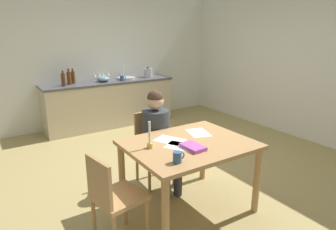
{
  "coord_description": "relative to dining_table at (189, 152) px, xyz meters",
  "views": [
    {
      "loc": [
        -2.16,
        -3.21,
        1.87
      ],
      "look_at": [
        -0.24,
        -0.26,
        0.85
      ],
      "focal_mm": 31.72,
      "sensor_mm": 36.0,
      "label": 1
    }
  ],
  "objects": [
    {
      "name": "wine_glass_by_kettle",
      "position": [
        0.39,
        3.35,
        0.35
      ],
      "size": [
        0.07,
        0.07,
        0.15
      ],
      "color": "silver",
      "rests_on": "kitchen_counter"
    },
    {
      "name": "wall_right",
      "position": [
        3.04,
        0.96,
        0.65
      ],
      "size": [
        0.12,
        5.2,
        2.6
      ],
      "primitive_type": "cube",
      "color": "silver",
      "rests_on": "ground"
    },
    {
      "name": "chair_side_empty",
      "position": [
        -0.88,
        -0.1,
        -0.17
      ],
      "size": [
        0.46,
        0.46,
        0.86
      ],
      "color": "tan",
      "rests_on": "ground"
    },
    {
      "name": "wine_glass_back_right",
      "position": [
        0.21,
        3.35,
        0.35
      ],
      "size": [
        0.07,
        0.07,
        0.15
      ],
      "color": "silver",
      "rests_on": "kitchen_counter"
    },
    {
      "name": "stovetop_kettle",
      "position": [
        1.33,
        3.2,
        0.34
      ],
      "size": [
        0.18,
        0.18,
        0.22
      ],
      "color": "#B7BABF",
      "rests_on": "kitchen_counter"
    },
    {
      "name": "teacup_on_counter",
      "position": [
        0.67,
        3.05,
        0.3
      ],
      "size": [
        0.12,
        0.08,
        0.1
      ],
      "color": "#33598C",
      "rests_on": "kitchen_counter"
    },
    {
      "name": "sink_unit",
      "position": [
        0.82,
        3.21,
        0.27
      ],
      "size": [
        0.36,
        0.36,
        0.24
      ],
      "color": "#B2B7BC",
      "rests_on": "kitchen_counter"
    },
    {
      "name": "mixing_bowl",
      "position": [
        0.32,
        3.16,
        0.3
      ],
      "size": [
        0.24,
        0.24,
        0.11
      ],
      "primitive_type": "ellipsoid",
      "color": "#668C99",
      "rests_on": "kitchen_counter"
    },
    {
      "name": "candlestick",
      "position": [
        -0.4,
        0.09,
        0.18
      ],
      "size": [
        0.06,
        0.06,
        0.27
      ],
      "color": "gold",
      "rests_on": "dining_table"
    },
    {
      "name": "kitchen_counter",
      "position": [
        0.44,
        3.2,
        -0.2
      ],
      "size": [
        2.56,
        0.64,
        0.9
      ],
      "color": "beige",
      "rests_on": "ground"
    },
    {
      "name": "bottle_vinegar",
      "position": [
        -0.31,
        3.22,
        0.37
      ],
      "size": [
        0.08,
        0.08,
        0.29
      ],
      "color": "#593319",
      "rests_on": "kitchen_counter"
    },
    {
      "name": "bottle_wine_red",
      "position": [
        -0.21,
        3.29,
        0.36
      ],
      "size": [
        0.07,
        0.07,
        0.28
      ],
      "color": "#593319",
      "rests_on": "kitchen_counter"
    },
    {
      "name": "dining_table",
      "position": [
        0.0,
        0.0,
        0.0
      ],
      "size": [
        1.24,
        0.99,
        0.76
      ],
      "color": "tan",
      "rests_on": "ground"
    },
    {
      "name": "person_seated",
      "position": [
        -0.01,
        0.59,
        0.02
      ],
      "size": [
        0.33,
        0.6,
        1.19
      ],
      "color": "#333842",
      "rests_on": "ground"
    },
    {
      "name": "ground_plane",
      "position": [
        0.44,
        0.96,
        -0.67
      ],
      "size": [
        5.2,
        5.2,
        0.04
      ],
      "primitive_type": "cube",
      "color": "tan"
    },
    {
      "name": "paper_bill",
      "position": [
        -0.13,
        0.16,
        0.11
      ],
      "size": [
        0.32,
        0.36,
        0.0
      ],
      "primitive_type": "cube",
      "rotation": [
        0.0,
        0.0,
        0.48
      ],
      "color": "white",
      "rests_on": "dining_table"
    },
    {
      "name": "wall_back",
      "position": [
        0.44,
        3.56,
        0.65
      ],
      "size": [
        5.2,
        0.12,
        2.6
      ],
      "primitive_type": "cube",
      "color": "silver",
      "rests_on": "ground"
    },
    {
      "name": "wine_glass_near_sink",
      "position": [
        0.49,
        3.35,
        0.35
      ],
      "size": [
        0.07,
        0.07,
        0.15
      ],
      "color": "silver",
      "rests_on": "kitchen_counter"
    },
    {
      "name": "book_magazine",
      "position": [
        -0.06,
        -0.15,
        0.12
      ],
      "size": [
        0.17,
        0.25,
        0.03
      ],
      "primitive_type": "cube",
      "rotation": [
        0.0,
        0.0,
        0.04
      ],
      "color": "#B350AC",
      "rests_on": "dining_table"
    },
    {
      "name": "bottle_oil",
      "position": [
        -0.44,
        3.11,
        0.36
      ],
      "size": [
        0.08,
        0.08,
        0.28
      ],
      "color": "#593319",
      "rests_on": "kitchen_counter"
    },
    {
      "name": "paper_letter",
      "position": [
        -0.13,
        -0.04,
        0.11
      ],
      "size": [
        0.34,
        0.36,
        0.0
      ],
      "primitive_type": "cube",
      "rotation": [
        0.0,
        0.0,
        0.56
      ],
      "color": "white",
      "rests_on": "dining_table"
    },
    {
      "name": "chair_at_table",
      "position": [
        -0.0,
        0.74,
        -0.15
      ],
      "size": [
        0.41,
        0.41,
        0.89
      ],
      "color": "tan",
      "rests_on": "ground"
    },
    {
      "name": "coffee_mug",
      "position": [
        -0.36,
        -0.32,
        0.15
      ],
      "size": [
        0.12,
        0.08,
        0.1
      ],
      "color": "#33598C",
      "rests_on": "dining_table"
    },
    {
      "name": "paper_envelope",
      "position": [
        0.27,
        0.18,
        0.11
      ],
      "size": [
        0.29,
        0.34,
        0.0
      ],
      "primitive_type": "cube",
      "rotation": [
        0.0,
        0.0,
        -0.29
      ],
      "color": "white",
      "rests_on": "dining_table"
    },
    {
      "name": "wine_glass_back_left",
      "position": [
        0.31,
        3.35,
        0.35
      ],
      "size": [
        0.07,
        0.07,
        0.15
      ],
      "color": "silver",
      "rests_on": "kitchen_counter"
    }
  ]
}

